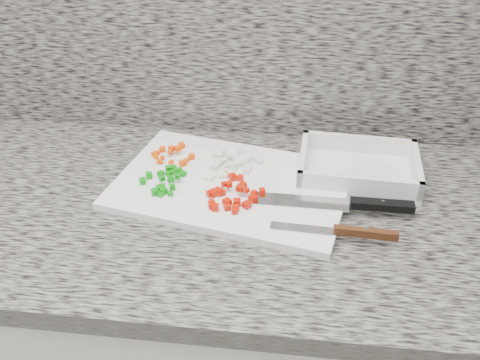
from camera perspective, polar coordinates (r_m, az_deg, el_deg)
The scene contains 12 objects.
cabinet at distance 1.41m, azimuth -5.00°, elevation -17.68°, with size 3.92×0.62×0.86m, color white.
countertop at distance 1.10m, azimuth -6.15°, elevation -2.97°, with size 3.96×0.64×0.04m, color slate.
backsplash at distance 1.22m, azimuth -4.02°, elevation 17.91°, with size 3.92×0.02×0.60m, color slate.
cutting_board at distance 1.11m, azimuth -0.90°, elevation -0.55°, with size 0.47×0.31×0.02m, color white.
carrot_pile at distance 1.19m, azimuth -7.19°, elevation 2.73°, with size 0.10×0.09×0.02m.
onion_pile at distance 1.16m, azimuth -0.94°, elevation 2.01°, with size 0.12×0.09×0.02m.
green_pepper_pile at distance 1.11m, azimuth -8.08°, elevation -0.00°, with size 0.09×0.11×0.02m.
red_pepper_pile at distance 1.05m, azimuth -0.94°, elevation -1.63°, with size 0.12×0.13×0.02m.
garlic_pile at distance 1.12m, azimuth -2.52°, elevation 0.43°, with size 0.05×0.04×0.01m.
chef_knife at distance 1.06m, azimuth 12.08°, elevation -2.52°, with size 0.31×0.04×0.02m.
paring_knife at distance 0.99m, azimuth 11.57°, elevation -5.44°, with size 0.23×0.03×0.02m.
tray at distance 1.17m, azimuth 12.46°, elevation 1.13°, with size 0.26×0.19×0.05m.
Camera 1 is at (0.22, 0.59, 1.54)m, focal length 40.00 mm.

